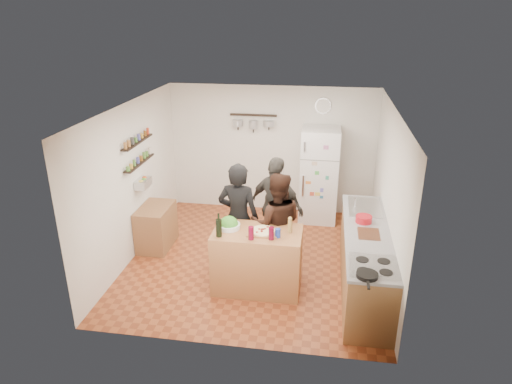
% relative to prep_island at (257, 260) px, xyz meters
% --- Properties ---
extents(room_shell, '(4.20, 4.20, 4.20)m').
position_rel_prep_island_xyz_m(room_shell, '(-0.16, 1.17, 0.79)').
color(room_shell, brown).
rests_on(room_shell, ground).
extents(prep_island, '(1.25, 0.72, 0.91)m').
position_rel_prep_island_xyz_m(prep_island, '(0.00, 0.00, 0.00)').
color(prep_island, '#A6643D').
rests_on(prep_island, floor).
extents(pizza_board, '(0.42, 0.34, 0.02)m').
position_rel_prep_island_xyz_m(pizza_board, '(0.08, -0.02, 0.47)').
color(pizza_board, brown).
rests_on(pizza_board, prep_island).
extents(pizza, '(0.34, 0.34, 0.02)m').
position_rel_prep_island_xyz_m(pizza, '(0.08, -0.02, 0.48)').
color(pizza, beige).
rests_on(pizza, pizza_board).
extents(salad_bowl, '(0.32, 0.32, 0.06)m').
position_rel_prep_island_xyz_m(salad_bowl, '(-0.42, 0.05, 0.49)').
color(salad_bowl, silver).
rests_on(salad_bowl, prep_island).
extents(wine_bottle, '(0.08, 0.08, 0.25)m').
position_rel_prep_island_xyz_m(wine_bottle, '(-0.50, -0.22, 0.58)').
color(wine_bottle, black).
rests_on(wine_bottle, prep_island).
extents(wine_glass_near, '(0.08, 0.08, 0.19)m').
position_rel_prep_island_xyz_m(wine_glass_near, '(-0.05, -0.24, 0.55)').
color(wine_glass_near, '#5C071F').
rests_on(wine_glass_near, prep_island).
extents(wine_glass_far, '(0.07, 0.07, 0.18)m').
position_rel_prep_island_xyz_m(wine_glass_far, '(0.22, -0.20, 0.55)').
color(wine_glass_far, '#4E061A').
rests_on(wine_glass_far, prep_island).
extents(pepper_mill, '(0.06, 0.06, 0.19)m').
position_rel_prep_island_xyz_m(pepper_mill, '(0.45, 0.05, 0.55)').
color(pepper_mill, olive).
rests_on(pepper_mill, prep_island).
extents(salt_canister, '(0.08, 0.08, 0.12)m').
position_rel_prep_island_xyz_m(salt_canister, '(0.30, -0.12, 0.52)').
color(salt_canister, '#1C369A').
rests_on(salt_canister, prep_island).
extents(person_left, '(0.67, 0.47, 1.74)m').
position_rel_prep_island_xyz_m(person_left, '(-0.37, 0.50, 0.41)').
color(person_left, black).
rests_on(person_left, floor).
extents(person_center, '(0.86, 0.71, 1.63)m').
position_rel_prep_island_xyz_m(person_center, '(0.22, 0.46, 0.36)').
color(person_center, black).
rests_on(person_center, floor).
extents(person_back, '(1.06, 0.79, 1.67)m').
position_rel_prep_island_xyz_m(person_back, '(0.14, 1.07, 0.38)').
color(person_back, '#322F2C').
rests_on(person_back, floor).
extents(counter_run, '(0.63, 2.63, 0.90)m').
position_rel_prep_island_xyz_m(counter_run, '(1.54, 0.24, -0.01)').
color(counter_run, '#9E7042').
rests_on(counter_run, floor).
extents(stove_top, '(0.60, 0.62, 0.02)m').
position_rel_prep_island_xyz_m(stove_top, '(1.54, -0.71, 0.46)').
color(stove_top, white).
rests_on(stove_top, counter_run).
extents(skillet, '(0.25, 0.25, 0.05)m').
position_rel_prep_island_xyz_m(skillet, '(1.44, -0.97, 0.49)').
color(skillet, black).
rests_on(skillet, stove_top).
extents(sink, '(0.50, 0.80, 0.03)m').
position_rel_prep_island_xyz_m(sink, '(1.54, 1.09, 0.46)').
color(sink, silver).
rests_on(sink, counter_run).
extents(cutting_board, '(0.30, 0.40, 0.02)m').
position_rel_prep_island_xyz_m(cutting_board, '(1.54, 0.16, 0.46)').
color(cutting_board, '#995837').
rests_on(cutting_board, counter_run).
extents(red_bowl, '(0.24, 0.24, 0.10)m').
position_rel_prep_island_xyz_m(red_bowl, '(1.49, 0.53, 0.51)').
color(red_bowl, '#B4141F').
rests_on(red_bowl, counter_run).
extents(fridge, '(0.70, 0.68, 1.80)m').
position_rel_prep_island_xyz_m(fridge, '(0.79, 2.54, 0.45)').
color(fridge, white).
rests_on(fridge, floor).
extents(wall_clock, '(0.30, 0.03, 0.30)m').
position_rel_prep_island_xyz_m(wall_clock, '(0.79, 2.87, 1.69)').
color(wall_clock, silver).
rests_on(wall_clock, back_wall).
extents(spice_shelf_lower, '(0.12, 1.00, 0.02)m').
position_rel_prep_island_xyz_m(spice_shelf_lower, '(-2.09, 0.99, 1.04)').
color(spice_shelf_lower, black).
rests_on(spice_shelf_lower, left_wall).
extents(spice_shelf_upper, '(0.12, 1.00, 0.02)m').
position_rel_prep_island_xyz_m(spice_shelf_upper, '(-2.09, 0.99, 1.40)').
color(spice_shelf_upper, black).
rests_on(spice_shelf_upper, left_wall).
extents(produce_basket, '(0.18, 0.35, 0.14)m').
position_rel_prep_island_xyz_m(produce_basket, '(-2.06, 0.99, 0.69)').
color(produce_basket, silver).
rests_on(produce_basket, left_wall).
extents(side_table, '(0.50, 0.80, 0.73)m').
position_rel_prep_island_xyz_m(side_table, '(-1.90, 0.98, -0.09)').
color(side_table, '#915D3D').
rests_on(side_table, floor).
extents(pot_rack, '(0.90, 0.04, 0.04)m').
position_rel_prep_island_xyz_m(pot_rack, '(-0.51, 2.79, 1.49)').
color(pot_rack, black).
rests_on(pot_rack, back_wall).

